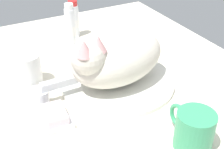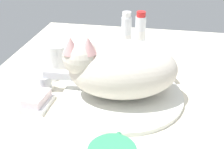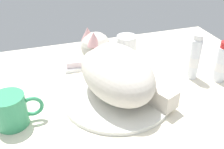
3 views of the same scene
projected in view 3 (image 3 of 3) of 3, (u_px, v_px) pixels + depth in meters
ground_plane at (116, 101)px, 77.08cm from camera, size 110.00×82.50×3.00cm
sink_basin at (116, 96)px, 75.99cm from camera, size 31.59×31.59×1.16cm
faucet at (98, 58)px, 90.90cm from camera, size 13.99×11.36×6.14cm
cat at (116, 71)px, 72.55cm from camera, size 25.28×30.10×16.88cm
coffee_mug at (12, 110)px, 64.61cm from camera, size 12.26×8.15×8.59cm
rinse_cup at (126, 48)px, 94.17cm from camera, size 7.02×7.02×9.00cm
soap_dish at (77, 66)px, 90.68cm from camera, size 9.00×6.40×1.20cm
soap_bar at (77, 62)px, 89.82cm from camera, size 7.66×5.33×2.07cm
toothpaste_bottle at (194, 58)px, 81.96cm from camera, size 3.44×3.44×15.06cm
mouthwash_bottle at (221, 63)px, 81.04cm from camera, size 3.80×3.80×13.30cm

